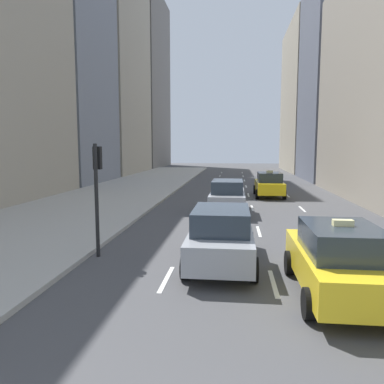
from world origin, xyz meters
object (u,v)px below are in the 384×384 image
Objects in this scene: sedan_black_near at (227,196)px; taxi_second at (269,184)px; sedan_silver_behind at (221,236)px; taxi_lead at (339,260)px; traffic_light_pole at (97,181)px.

taxi_second is at bearing 67.89° from sedan_black_near.
sedan_silver_behind is (-2.80, -15.79, 0.00)m from taxi_second.
sedan_black_near is at bearing 90.00° from sedan_silver_behind.
taxi_lead is 11.34m from sedan_black_near.
sedan_black_near is (-2.80, 10.99, 0.01)m from taxi_lead.
sedan_black_near is (-2.80, -6.89, 0.01)m from taxi_second.
sedan_silver_behind is (-2.80, 2.09, 0.00)m from taxi_lead.
sedan_silver_behind is 1.28× the size of traffic_light_pole.
sedan_silver_behind is at bearing -100.05° from taxi_second.
traffic_light_pole reaches higher than taxi_lead.
taxi_lead is 17.88m from taxi_second.
traffic_light_pole is at bearing 173.07° from sedan_silver_behind.
sedan_silver_behind is (0.00, -8.90, -0.01)m from sedan_black_near.
taxi_lead is 0.96× the size of sedan_silver_behind.
traffic_light_pole is (-3.95, -8.42, 1.52)m from sedan_black_near.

